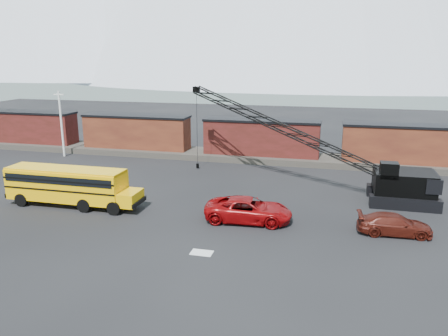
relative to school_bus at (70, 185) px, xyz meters
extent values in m
plane|color=black|center=(12.62, -1.98, -1.79)|extent=(160.00, 160.00, 0.00)
cube|color=white|center=(12.62, 338.02, 10.21)|extent=(800.00, 80.00, 24.00)
cube|color=#48423B|center=(12.62, 20.02, -1.44)|extent=(120.00, 5.00, 0.70)
cube|color=#561918|center=(-19.38, 20.02, 0.91)|extent=(13.50, 2.90, 4.00)
cube|color=black|center=(-19.38, 20.02, 2.96)|extent=(13.70, 3.10, 0.25)
cube|color=black|center=(-23.58, 20.02, -0.79)|extent=(2.20, 2.40, 0.60)
cube|color=black|center=(-15.18, 20.02, -0.79)|extent=(2.20, 2.40, 0.60)
cube|color=#431A13|center=(-3.38, 20.02, 0.91)|extent=(13.50, 2.90, 4.00)
cube|color=black|center=(-3.38, 20.02, 2.96)|extent=(13.70, 3.10, 0.25)
cube|color=black|center=(-7.58, 20.02, -0.79)|extent=(2.20, 2.40, 0.60)
cube|color=black|center=(0.82, 20.02, -0.79)|extent=(2.20, 2.40, 0.60)
cube|color=#561918|center=(12.62, 20.02, 0.91)|extent=(13.50, 2.90, 4.00)
cube|color=black|center=(12.62, 20.02, 2.96)|extent=(13.70, 3.10, 0.25)
cube|color=black|center=(8.42, 20.02, -0.79)|extent=(2.20, 2.40, 0.60)
cube|color=black|center=(16.82, 20.02, -0.79)|extent=(2.20, 2.40, 0.60)
cube|color=#431A13|center=(28.62, 20.02, 0.91)|extent=(13.50, 2.90, 4.00)
cube|color=black|center=(28.62, 20.02, 2.96)|extent=(13.70, 3.10, 0.25)
cube|color=black|center=(24.42, 20.02, -0.79)|extent=(2.20, 2.40, 0.60)
cube|color=black|center=(32.82, 20.02, -0.79)|extent=(2.20, 2.40, 0.60)
cylinder|color=silver|center=(-11.38, 16.02, 2.21)|extent=(0.24, 0.24, 8.00)
cube|color=silver|center=(-11.38, 16.02, 5.81)|extent=(1.40, 0.12, 0.12)
cube|color=silver|center=(13.12, -5.98, -1.78)|extent=(1.40, 0.90, 0.02)
cube|color=#ECAB04|center=(-0.35, 0.00, 0.01)|extent=(10.00, 2.50, 2.50)
cube|color=#ECAB04|center=(5.25, 0.00, -0.69)|extent=(1.60, 2.30, 1.10)
cube|color=#ECAB04|center=(-0.35, 0.00, 1.31)|extent=(10.00, 2.30, 0.18)
cube|color=black|center=(-0.35, -1.26, 0.71)|extent=(9.60, 0.05, 0.65)
cube|color=black|center=(-0.35, 1.26, 0.71)|extent=(9.60, 0.05, 0.65)
cube|color=black|center=(6.10, 0.00, -0.99)|extent=(0.15, 2.45, 0.35)
cube|color=black|center=(-5.40, 0.00, -0.99)|extent=(0.15, 2.50, 0.35)
cylinder|color=black|center=(-3.95, -1.15, -1.24)|extent=(1.10, 0.35, 1.10)
cylinder|color=black|center=(-3.95, 1.15, -1.24)|extent=(1.10, 0.35, 1.10)
cylinder|color=black|center=(1.85, -1.15, -1.24)|extent=(1.10, 0.35, 1.10)
cylinder|color=black|center=(1.85, 1.15, -1.24)|extent=(1.10, 0.35, 1.10)
cylinder|color=black|center=(4.45, -1.15, -1.24)|extent=(1.10, 0.35, 1.10)
cylinder|color=black|center=(4.45, 1.15, -1.24)|extent=(1.10, 0.35, 1.10)
imported|color=#880608|center=(14.94, 0.14, -0.89)|extent=(6.68, 3.39, 1.81)
imported|color=#41120B|center=(25.30, 0.17, -1.06)|extent=(5.15, 2.36, 1.46)
cube|color=black|center=(26.76, 5.79, -1.29)|extent=(5.50, 1.00, 1.00)
cube|color=black|center=(26.76, 8.99, -1.29)|extent=(5.50, 1.00, 1.00)
cube|color=black|center=(26.76, 7.39, 0.11)|extent=(4.80, 3.60, 1.80)
cube|color=black|center=(28.76, 7.39, 0.31)|extent=(1.20, 3.80, 1.20)
cube|color=black|center=(25.36, 6.19, 1.31)|extent=(1.40, 1.20, 1.30)
cube|color=black|center=(25.36, 5.64, 1.31)|extent=(1.20, 0.06, 0.90)
cube|color=black|center=(6.49, 14.23, 6.86)|extent=(0.70, 0.50, 0.60)
cylinder|color=black|center=(6.49, 14.23, 2.53)|extent=(0.04, 0.04, 8.35)
cube|color=black|center=(6.49, 14.23, -1.44)|extent=(0.25, 0.25, 0.50)
camera|label=1|loc=(20.70, -30.32, 10.38)|focal=35.00mm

